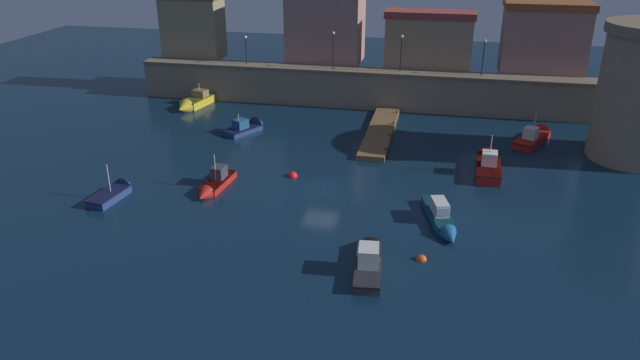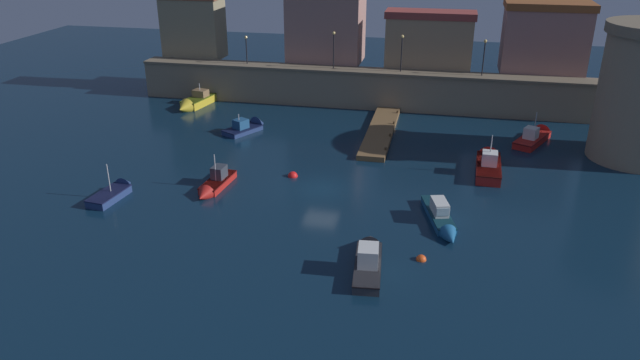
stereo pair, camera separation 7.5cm
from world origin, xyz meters
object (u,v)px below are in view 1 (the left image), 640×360
(moored_boat_5, at_px, (115,192))
(moored_boat_6, at_px, (249,127))
(moored_boat_0, at_px, (442,219))
(moored_boat_2, at_px, (488,163))
(moored_boat_7, at_px, (536,136))
(mooring_buoy_0, at_px, (293,176))
(mooring_buoy_1, at_px, (421,260))
(quay_lamp_1, at_px, (333,44))
(quay_lamp_3, at_px, (484,52))
(moored_boat_1, at_px, (195,102))
(quay_lamp_0, at_px, (246,45))
(quay_lamp_2, at_px, (401,47))
(moored_boat_3, at_px, (214,184))
(moored_boat_4, at_px, (369,257))

(moored_boat_5, xyz_separation_m, moored_boat_6, (4.84, 15.75, 0.02))
(moored_boat_0, distance_m, moored_boat_2, 10.87)
(moored_boat_7, xyz_separation_m, mooring_buoy_0, (-19.27, -12.51, -0.41))
(moored_boat_7, bearing_deg, moored_boat_6, 122.10)
(moored_boat_2, bearing_deg, moored_boat_6, 79.02)
(moored_boat_6, xyz_separation_m, mooring_buoy_1, (17.17, -20.01, -0.34))
(quay_lamp_1, distance_m, moored_boat_7, 21.88)
(quay_lamp_3, relative_size, mooring_buoy_0, 4.55)
(moored_boat_1, bearing_deg, moored_boat_2, 80.48)
(quay_lamp_0, bearing_deg, moored_boat_6, -71.52)
(quay_lamp_2, relative_size, moored_boat_5, 0.83)
(quay_lamp_1, bearing_deg, mooring_buoy_1, -69.66)
(quay_lamp_1, relative_size, quay_lamp_3, 1.06)
(moored_boat_3, xyz_separation_m, moored_boat_5, (-6.52, -2.51, -0.09))
(moored_boat_0, xyz_separation_m, mooring_buoy_0, (-11.45, 5.59, -0.40))
(quay_lamp_3, relative_size, moored_boat_0, 0.54)
(quay_lamp_2, distance_m, moored_boat_5, 31.74)
(moored_boat_7, distance_m, mooring_buoy_1, 24.45)
(moored_boat_2, bearing_deg, moored_boat_0, 164.07)
(mooring_buoy_0, bearing_deg, moored_boat_3, -145.08)
(moored_boat_3, distance_m, moored_boat_5, 6.99)
(quay_lamp_2, distance_m, moored_boat_4, 31.43)
(moored_boat_3, bearing_deg, mooring_buoy_1, 70.86)
(moored_boat_0, bearing_deg, moored_boat_1, -144.84)
(quay_lamp_3, relative_size, mooring_buoy_1, 5.72)
(mooring_buoy_1, bearing_deg, moored_boat_3, 156.40)
(quay_lamp_0, relative_size, moored_boat_7, 0.46)
(quay_lamp_3, relative_size, moored_boat_1, 0.54)
(moored_boat_4, xyz_separation_m, moored_boat_7, (11.80, 23.90, -0.05))
(moored_boat_2, bearing_deg, quay_lamp_1, 48.31)
(moored_boat_1, height_order, moored_boat_2, moored_boat_2)
(moored_boat_1, bearing_deg, quay_lamp_0, 139.45)
(moored_boat_0, relative_size, moored_boat_5, 1.47)
(moored_boat_7, bearing_deg, quay_lamp_2, 87.70)
(mooring_buoy_0, relative_size, mooring_buoy_1, 1.26)
(quay_lamp_1, distance_m, quay_lamp_2, 6.94)
(moored_boat_6, bearing_deg, moored_boat_4, -117.68)
(moored_boat_6, bearing_deg, mooring_buoy_1, -110.99)
(quay_lamp_1, xyz_separation_m, moored_boat_3, (-4.45, -22.98, -6.00))
(moored_boat_2, bearing_deg, moored_boat_1, 71.47)
(moored_boat_2, distance_m, moored_boat_7, 8.95)
(moored_boat_0, distance_m, mooring_buoy_0, 12.75)
(moored_boat_3, xyz_separation_m, moored_boat_7, (24.32, 16.03, 0.00))
(quay_lamp_3, distance_m, mooring_buoy_1, 30.66)
(quay_lamp_1, relative_size, mooring_buoy_1, 6.07)
(mooring_buoy_1, bearing_deg, moored_boat_0, 77.75)
(moored_boat_7, relative_size, mooring_buoy_0, 8.35)
(moored_boat_6, height_order, mooring_buoy_1, moored_boat_6)
(quay_lamp_0, distance_m, quay_lamp_3, 24.36)
(quay_lamp_3, bearing_deg, moored_boat_3, -130.19)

